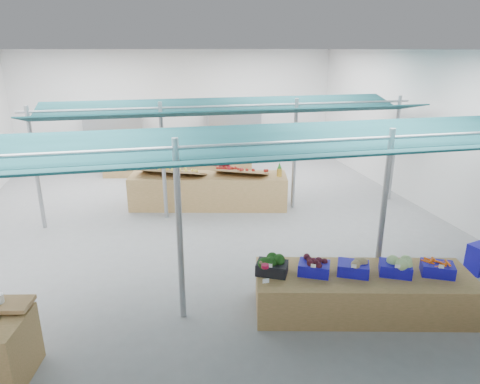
{
  "coord_description": "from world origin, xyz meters",
  "views": [
    {
      "loc": [
        -1.43,
        -10.15,
        4.22
      ],
      "look_at": [
        0.51,
        -1.6,
        1.27
      ],
      "focal_mm": 32.0,
      "sensor_mm": 36.0,
      "label": 1
    }
  ],
  "objects_px": {
    "veg_counter": "(363,292)",
    "vendor_left": "(162,169)",
    "vendor_right": "(222,166)",
    "fruit_counter": "(209,191)"
  },
  "relations": [
    {
      "from": "veg_counter",
      "to": "vendor_left",
      "type": "distance_m",
      "value": 7.3
    },
    {
      "from": "veg_counter",
      "to": "vendor_left",
      "type": "xyz_separation_m",
      "value": [
        -2.94,
        6.66,
        0.51
      ]
    },
    {
      "from": "veg_counter",
      "to": "vendor_right",
      "type": "distance_m",
      "value": 6.78
    },
    {
      "from": "fruit_counter",
      "to": "vendor_right",
      "type": "xyz_separation_m",
      "value": [
        0.6,
        1.1,
        0.4
      ]
    },
    {
      "from": "veg_counter",
      "to": "vendor_right",
      "type": "xyz_separation_m",
      "value": [
        -1.14,
        6.66,
        0.51
      ]
    },
    {
      "from": "fruit_counter",
      "to": "vendor_left",
      "type": "bearing_deg",
      "value": 150.66
    },
    {
      "from": "vendor_right",
      "to": "veg_counter",
      "type": "bearing_deg",
      "value": 112.88
    },
    {
      "from": "veg_counter",
      "to": "fruit_counter",
      "type": "relative_size",
      "value": 0.83
    },
    {
      "from": "vendor_left",
      "to": "fruit_counter",
      "type": "bearing_deg",
      "value": 150.66
    },
    {
      "from": "vendor_left",
      "to": "vendor_right",
      "type": "bearing_deg",
      "value": -166.83
    }
  ]
}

